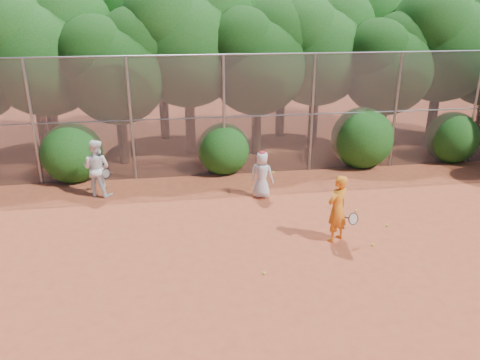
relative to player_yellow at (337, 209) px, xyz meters
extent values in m
plane|color=#A14024|center=(-1.14, -0.85, -0.85)|extent=(80.00, 80.00, 0.00)
cylinder|color=gray|center=(-8.14, 5.15, 1.15)|extent=(0.09, 0.09, 4.00)
cylinder|color=gray|center=(-5.14, 5.15, 1.15)|extent=(0.09, 0.09, 4.00)
cylinder|color=gray|center=(-2.14, 5.15, 1.15)|extent=(0.09, 0.09, 4.00)
cylinder|color=gray|center=(0.86, 5.15, 1.15)|extent=(0.09, 0.09, 4.00)
cylinder|color=gray|center=(3.86, 5.15, 1.15)|extent=(0.09, 0.09, 4.00)
cylinder|color=gray|center=(6.86, 5.15, 1.15)|extent=(0.09, 0.09, 4.00)
cylinder|color=gray|center=(-1.14, 5.15, 3.15)|extent=(20.00, 0.05, 0.05)
cylinder|color=gray|center=(-1.14, 5.15, 1.15)|extent=(20.00, 0.04, 0.04)
cube|color=slate|center=(-1.14, 5.15, 1.15)|extent=(20.00, 0.02, 4.00)
cylinder|color=black|center=(-8.14, 7.65, 0.41)|extent=(0.38, 0.38, 2.52)
sphere|color=#144812|center=(-8.14, 7.65, 2.88)|extent=(4.03, 4.03, 4.03)
sphere|color=#144812|center=(-7.33, 8.05, 3.88)|extent=(3.23, 3.23, 3.23)
sphere|color=#144812|center=(-8.85, 7.35, 3.68)|extent=(3.02, 3.02, 3.02)
cylinder|color=black|center=(-5.64, 6.95, 0.23)|extent=(0.36, 0.36, 2.17)
sphere|color=black|center=(-5.64, 6.95, 2.36)|extent=(3.47, 3.47, 3.47)
sphere|color=black|center=(-4.95, 7.30, 3.23)|extent=(2.78, 2.78, 2.78)
sphere|color=black|center=(-6.25, 6.69, 3.05)|extent=(2.60, 2.60, 2.60)
cylinder|color=black|center=(-3.14, 7.95, 0.48)|extent=(0.39, 0.39, 2.66)
sphere|color=#144812|center=(-3.14, 7.95, 3.08)|extent=(4.26, 4.26, 4.26)
sphere|color=#144812|center=(-2.29, 8.38, 4.15)|extent=(3.40, 3.40, 3.40)
sphere|color=#144812|center=(-3.88, 7.63, 3.93)|extent=(3.19, 3.19, 3.19)
cylinder|color=black|center=(-0.64, 7.35, 0.28)|extent=(0.37, 0.37, 2.27)
sphere|color=black|center=(-0.64, 7.35, 2.51)|extent=(3.64, 3.64, 3.64)
sphere|color=black|center=(0.09, 7.72, 3.42)|extent=(2.91, 2.91, 2.91)
sphere|color=black|center=(-1.28, 7.08, 3.24)|extent=(2.73, 2.73, 2.73)
cylinder|color=black|center=(1.86, 8.15, 0.37)|extent=(0.38, 0.38, 2.45)
sphere|color=#144812|center=(1.86, 8.15, 2.77)|extent=(3.92, 3.92, 3.92)
sphere|color=#144812|center=(2.64, 8.54, 3.75)|extent=(3.14, 3.14, 3.14)
sphere|color=#144812|center=(1.17, 7.86, 3.56)|extent=(2.94, 2.94, 2.94)
cylinder|color=black|center=(4.36, 7.15, 0.20)|extent=(0.36, 0.36, 2.10)
sphere|color=black|center=(4.36, 7.15, 2.25)|extent=(3.36, 3.36, 3.36)
sphere|color=black|center=(5.03, 7.49, 3.09)|extent=(2.69, 2.69, 2.69)
sphere|color=black|center=(3.77, 6.90, 2.93)|extent=(2.52, 2.52, 2.52)
cylinder|color=black|center=(6.86, 7.75, 0.44)|extent=(0.39, 0.39, 2.59)
sphere|color=#144812|center=(6.86, 7.75, 2.98)|extent=(4.14, 4.14, 4.14)
sphere|color=#144812|center=(7.69, 8.17, 4.02)|extent=(3.32, 3.32, 3.32)
sphere|color=#144812|center=(6.13, 7.44, 3.81)|extent=(3.11, 3.11, 3.11)
cylinder|color=black|center=(-9.14, 9.95, 0.46)|extent=(0.39, 0.39, 2.62)
sphere|color=#144812|center=(-9.14, 9.95, 3.03)|extent=(4.20, 4.20, 4.20)
sphere|color=#144812|center=(-8.30, 10.37, 4.08)|extent=(3.36, 3.36, 3.36)
sphere|color=#144812|center=(-9.88, 9.64, 3.87)|extent=(3.15, 3.15, 3.15)
cylinder|color=black|center=(-4.14, 10.15, 0.55)|extent=(0.40, 0.40, 2.80)
sphere|color=#144812|center=(-4.14, 10.15, 3.29)|extent=(4.48, 4.48, 4.48)
sphere|color=#144812|center=(-3.24, 10.60, 4.41)|extent=(3.58, 3.58, 3.58)
sphere|color=#144812|center=(-4.92, 9.82, 4.19)|extent=(3.36, 3.36, 3.36)
cylinder|color=black|center=(0.86, 9.75, 0.41)|extent=(0.38, 0.38, 2.52)
sphere|color=#144812|center=(0.86, 9.75, 2.88)|extent=(4.03, 4.03, 4.03)
sphere|color=#144812|center=(1.67, 10.15, 3.88)|extent=(3.23, 3.23, 3.23)
sphere|color=#144812|center=(0.15, 9.45, 3.68)|extent=(3.02, 3.02, 3.02)
cylinder|color=black|center=(5.36, 10.35, 0.51)|extent=(0.40, 0.40, 2.73)
sphere|color=#144812|center=(5.36, 10.35, 3.19)|extent=(4.37, 4.37, 4.37)
sphere|color=#144812|center=(6.23, 10.79, 4.28)|extent=(3.49, 3.49, 3.49)
sphere|color=#144812|center=(4.60, 10.02, 4.06)|extent=(3.28, 3.28, 3.28)
sphere|color=#144812|center=(-7.14, 5.45, 0.15)|extent=(2.00, 2.00, 2.00)
sphere|color=#144812|center=(-2.14, 5.45, 0.05)|extent=(1.80, 1.80, 1.80)
sphere|color=#144812|center=(2.86, 5.45, 0.25)|extent=(2.20, 2.20, 2.20)
sphere|color=#144812|center=(6.36, 5.45, 0.10)|extent=(1.90, 1.90, 1.90)
imported|color=orange|center=(0.00, 0.00, 0.00)|extent=(0.75, 0.67, 1.71)
torus|color=black|center=(0.35, -0.20, -0.20)|extent=(0.32, 0.20, 0.30)
cylinder|color=black|center=(0.28, 0.00, -0.26)|extent=(0.12, 0.27, 0.11)
imported|color=silver|center=(-1.28, 2.99, -0.14)|extent=(0.83, 0.71, 1.43)
ellipsoid|color=red|center=(-1.28, 2.99, 0.54)|extent=(0.22, 0.22, 0.13)
sphere|color=#D2EA2A|center=(-0.98, 2.79, 0.00)|extent=(0.07, 0.07, 0.07)
imported|color=white|center=(-6.16, 3.87, 0.03)|extent=(1.04, 0.94, 1.76)
torus|color=black|center=(-5.86, 3.57, -0.05)|extent=(0.33, 0.26, 0.29)
cylinder|color=black|center=(-5.77, 3.75, -0.14)|extent=(0.15, 0.26, 0.13)
sphere|color=#D2EA2A|center=(1.61, 0.51, -0.82)|extent=(0.07, 0.07, 0.07)
sphere|color=#D2EA2A|center=(1.17, 1.52, -0.82)|extent=(0.07, 0.07, 0.07)
sphere|color=#D2EA2A|center=(0.80, -0.43, -0.82)|extent=(0.07, 0.07, 0.07)
sphere|color=#D2EA2A|center=(-2.05, -1.28, -0.82)|extent=(0.07, 0.07, 0.07)
sphere|color=#D2EA2A|center=(1.00, 2.50, -0.82)|extent=(0.07, 0.07, 0.07)
camera|label=1|loc=(-3.89, -9.87, 4.68)|focal=35.00mm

